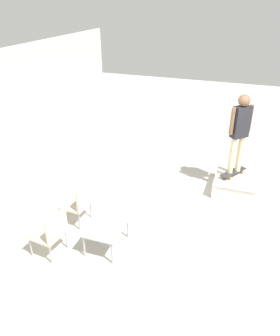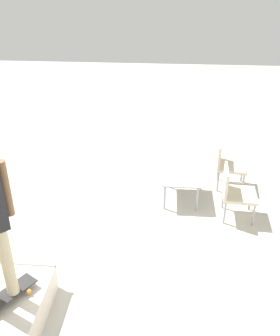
# 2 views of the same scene
# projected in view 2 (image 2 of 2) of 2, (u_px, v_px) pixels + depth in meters

# --- Properties ---
(ground_plane) EXTENTS (24.00, 24.00, 0.00)m
(ground_plane) POSITION_uv_depth(u_px,v_px,m) (85.00, 250.00, 5.38)
(ground_plane) COLOR #B7B2A8
(skate_ramp_box) EXTENTS (1.14, 0.93, 0.38)m
(skate_ramp_box) POSITION_uv_depth(u_px,v_px,m) (4.00, 309.00, 4.23)
(skate_ramp_box) COLOR silver
(skate_ramp_box) RESTS_ON ground_plane
(skateboard_on_ramp) EXTENTS (0.76, 0.57, 0.07)m
(skateboard_on_ramp) POSITION_uv_depth(u_px,v_px,m) (4.00, 298.00, 4.04)
(skateboard_on_ramp) COLOR #2D2D2D
(skateboard_on_ramp) RESTS_ON skate_ramp_box
(coffee_table) EXTENTS (0.84, 0.64, 0.47)m
(coffee_table) POSITION_uv_depth(u_px,v_px,m) (181.00, 177.00, 6.42)
(coffee_table) COLOR #9E9EA3
(coffee_table) RESTS_ON ground_plane
(patio_chair_left) EXTENTS (0.57, 0.57, 0.87)m
(patio_chair_left) POSITION_uv_depth(u_px,v_px,m) (227.00, 162.00, 6.75)
(patio_chair_left) COLOR #99999E
(patio_chair_left) RESTS_ON ground_plane
(patio_chair_right) EXTENTS (0.55, 0.55, 0.87)m
(patio_chair_right) POSITION_uv_depth(u_px,v_px,m) (234.00, 190.00, 5.90)
(patio_chair_right) COLOR #99999E
(patio_chair_right) RESTS_ON ground_plane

